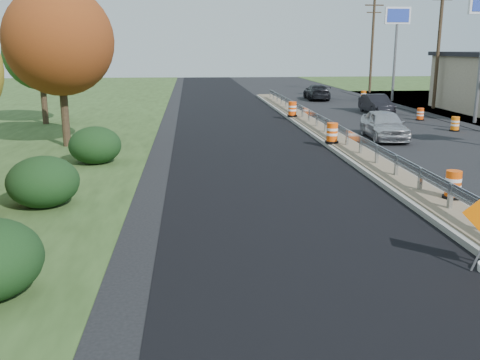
{
  "coord_description": "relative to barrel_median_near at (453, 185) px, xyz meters",
  "views": [
    {
      "loc": [
        -7.15,
        -15.67,
        4.58
      ],
      "look_at": [
        -5.85,
        -1.72,
        1.1
      ],
      "focal_mm": 40.0,
      "sensor_mm": 36.0,
      "label": 1
    }
  ],
  "objects": [
    {
      "name": "ground",
      "position": [
        -0.55,
        1.04,
        -0.63
      ],
      "size": [
        140.0,
        140.0,
        0.0
      ],
      "primitive_type": "plane",
      "color": "black",
      "rests_on": "ground"
    },
    {
      "name": "milled_overlay",
      "position": [
        -4.95,
        11.04,
        -0.62
      ],
      "size": [
        7.2,
        120.0,
        0.01
      ],
      "primitive_type": "cube",
      "color": "black",
      "rests_on": "ground"
    },
    {
      "name": "median",
      "position": [
        -0.55,
        9.04,
        -0.52
      ],
      "size": [
        1.6,
        55.0,
        0.23
      ],
      "color": "gray",
      "rests_on": "ground"
    },
    {
      "name": "guardrail",
      "position": [
        -0.55,
        10.04,
        0.1
      ],
      "size": [
        0.1,
        46.15,
        0.72
      ],
      "color": "silver",
      "rests_on": "median"
    },
    {
      "name": "pylon_sign_north",
      "position": [
        9.95,
        31.04,
        5.85
      ],
      "size": [
        2.2,
        0.3,
        7.9
      ],
      "color": "slate",
      "rests_on": "ground"
    },
    {
      "name": "utility_pole_nmid",
      "position": [
        10.95,
        25.04,
        4.31
      ],
      "size": [
        1.9,
        0.26,
        9.4
      ],
      "color": "#473523",
      "rests_on": "ground"
    },
    {
      "name": "utility_pole_north",
      "position": [
        10.95,
        40.04,
        4.31
      ],
      "size": [
        1.9,
        0.26,
        9.4
      ],
      "color": "#473523",
      "rests_on": "ground"
    },
    {
      "name": "hedge_mid",
      "position": [
        -12.05,
        1.04,
        0.13
      ],
      "size": [
        2.09,
        2.09,
        1.52
      ],
      "primitive_type": "ellipsoid",
      "color": "black",
      "rests_on": "ground"
    },
    {
      "name": "hedge_north",
      "position": [
        -11.55,
        7.04,
        0.13
      ],
      "size": [
        2.09,
        2.09,
        1.52
      ],
      "primitive_type": "ellipsoid",
      "color": "black",
      "rests_on": "ground"
    },
    {
      "name": "tree_near_red",
      "position": [
        -13.55,
        11.04,
        4.23
      ],
      "size": [
        4.95,
        4.95,
        7.35
      ],
      "color": "#473523",
      "rests_on": "ground"
    },
    {
      "name": "tree_near_back",
      "position": [
        -16.55,
        19.04,
        3.58
      ],
      "size": [
        4.29,
        4.29,
        6.37
      ],
      "color": "#473523",
      "rests_on": "ground"
    },
    {
      "name": "barrel_median_near",
      "position": [
        0.0,
        0.0,
        0.0
      ],
      "size": [
        0.57,
        0.57,
        0.83
      ],
      "color": "black",
      "rests_on": "median"
    },
    {
      "name": "barrel_median_mid",
      "position": [
        -1.1,
        9.65,
        0.05
      ],
      "size": [
        0.64,
        0.64,
        0.93
      ],
      "color": "black",
      "rests_on": "median"
    },
    {
      "name": "barrel_median_far",
      "position": [
        -1.1,
        19.57,
        0.06
      ],
      "size": [
        0.65,
        0.65,
        0.95
      ],
      "color": "black",
      "rests_on": "median"
    },
    {
      "name": "barrel_shoulder_near",
      "position": [
        7.13,
        14.0,
        -0.24
      ],
      "size": [
        0.55,
        0.55,
        0.81
      ],
      "color": "black",
      "rests_on": "ground"
    },
    {
      "name": "barrel_shoulder_mid",
      "position": [
        7.11,
        18.64,
        -0.25
      ],
      "size": [
        0.54,
        0.54,
        0.78
      ],
      "color": "black",
      "rests_on": "ground"
    },
    {
      "name": "barrel_shoulder_far",
      "position": [
        7.68,
        32.03,
        -0.22
      ],
      "size": [
        0.59,
        0.59,
        0.86
      ],
      "color": "black",
      "rests_on": "ground"
    },
    {
      "name": "car_silver",
      "position": [
        2.19,
        11.75,
        0.11
      ],
      "size": [
        2.07,
        4.47,
        1.48
      ],
      "primitive_type": "imported",
      "rotation": [
        0.0,
        0.0,
        -0.07
      ],
      "color": "#BBBABF",
      "rests_on": "ground"
    },
    {
      "name": "car_dark_mid",
      "position": [
        5.51,
        22.47,
        0.04
      ],
      "size": [
        1.45,
        4.09,
        1.34
      ],
      "primitive_type": "imported",
      "rotation": [
        0.0,
        0.0,
        -0.01
      ],
      "color": "black",
      "rests_on": "ground"
    },
    {
      "name": "car_dark_far",
      "position": [
        3.69,
        33.04,
        0.05
      ],
      "size": [
        2.21,
        4.81,
        1.36
      ],
      "primitive_type": "imported",
      "rotation": [
        0.0,
        0.0,
        3.08
      ],
      "color": "black",
      "rests_on": "ground"
    }
  ]
}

